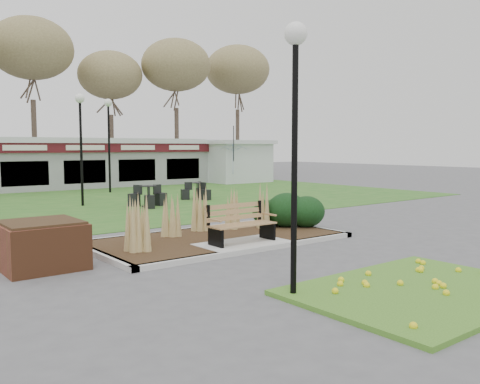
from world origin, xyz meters
TOP-DOWN VIEW (x-y plane):
  - ground at (0.00, 0.00)m, footprint 100.00×100.00m
  - lawn at (0.00, 12.00)m, footprint 34.00×16.00m
  - flower_bed at (0.00, -4.60)m, footprint 4.20×3.00m
  - planting_bed at (1.27, 1.35)m, footprint 6.75×3.40m
  - park_bench at (0.00, 0.25)m, footprint 1.70×0.66m
  - brick_planter at (-4.40, 1.00)m, footprint 1.50×1.50m
  - food_pavilion at (0.00, 19.96)m, footprint 24.60×3.40m
  - service_hut at (13.50, 18.00)m, footprint 4.40×3.40m
  - lamp_post_near_left at (-1.84, -3.50)m, footprint 0.36×0.36m
  - lamp_post_mid_right at (0.13, 10.81)m, footprint 0.37×0.37m
  - lamp_post_far_right at (3.47, 15.79)m, footprint 0.40×0.40m
  - bistro_set_b at (5.18, 10.10)m, footprint 1.41×1.36m
  - bistro_set_c at (2.06, 8.86)m, footprint 1.46×1.57m
  - patio_umbrella at (11.77, 16.04)m, footprint 2.70×2.72m

SIDE VIEW (x-z plane):
  - ground at x=0.00m, z-range 0.00..0.00m
  - lawn at x=0.00m, z-range 0.00..0.02m
  - flower_bed at x=0.00m, z-range -0.01..0.15m
  - bistro_set_b at x=5.18m, z-range -0.11..0.66m
  - bistro_set_c at x=2.06m, z-range -0.12..0.72m
  - planting_bed at x=1.27m, z-range -0.27..1.00m
  - brick_planter at x=-4.40m, z-range 0.00..0.95m
  - park_bench at x=0.00m, z-range 0.12..1.05m
  - service_hut at x=13.50m, z-range 0.04..2.86m
  - food_pavilion at x=0.00m, z-range 0.03..2.93m
  - patio_umbrella at x=11.77m, z-range 0.35..2.93m
  - lamp_post_near_left at x=-1.84m, z-range 0.99..5.29m
  - lamp_post_mid_right at x=0.13m, z-range 1.03..5.54m
  - lamp_post_far_right at x=3.47m, z-range 1.11..5.97m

